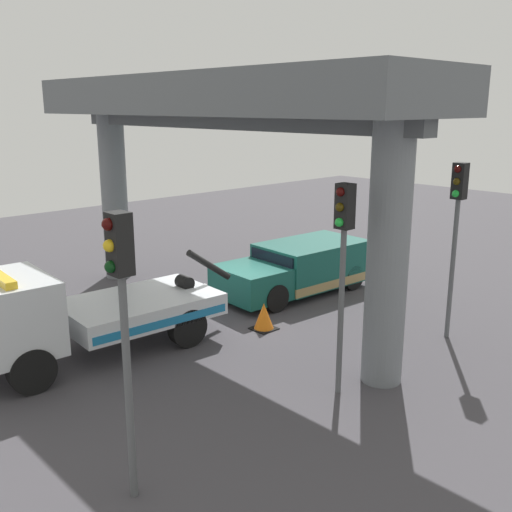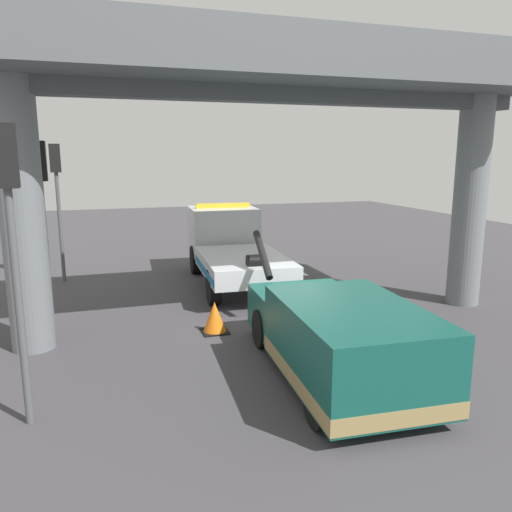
{
  "view_description": "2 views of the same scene",
  "coord_description": "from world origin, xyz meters",
  "px_view_note": "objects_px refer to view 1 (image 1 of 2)",
  "views": [
    {
      "loc": [
        10.54,
        12.43,
        5.9
      ],
      "look_at": [
        -1.01,
        0.1,
        1.57
      ],
      "focal_mm": 41.11,
      "sensor_mm": 36.0,
      "label": 1
    },
    {
      "loc": [
        -10.89,
        4.12,
        4.12
      ],
      "look_at": [
        1.73,
        0.1,
        1.45
      ],
      "focal_mm": 34.97,
      "sensor_mm": 36.0,
      "label": 2
    }
  ],
  "objects_px": {
    "towed_van_green": "(299,269)",
    "traffic_light_far": "(343,244)",
    "tow_truck_white": "(65,314)",
    "traffic_light_mid": "(122,297)",
    "traffic_cone_orange": "(264,317)",
    "traffic_light_near": "(457,213)"
  },
  "relations": [
    {
      "from": "towed_van_green",
      "to": "traffic_light_near",
      "type": "xyz_separation_m",
      "value": [
        0.03,
        5.33,
        2.54
      ]
    },
    {
      "from": "tow_truck_white",
      "to": "traffic_cone_orange",
      "type": "bearing_deg",
      "value": 160.79
    },
    {
      "from": "towed_van_green",
      "to": "traffic_light_far",
      "type": "height_order",
      "value": "traffic_light_far"
    },
    {
      "from": "traffic_light_far",
      "to": "traffic_cone_orange",
      "type": "bearing_deg",
      "value": -110.43
    },
    {
      "from": "tow_truck_white",
      "to": "towed_van_green",
      "type": "height_order",
      "value": "tow_truck_white"
    },
    {
      "from": "tow_truck_white",
      "to": "traffic_light_far",
      "type": "xyz_separation_m",
      "value": [
        -3.46,
        5.38,
        2.04
      ]
    },
    {
      "from": "traffic_light_near",
      "to": "traffic_cone_orange",
      "type": "bearing_deg",
      "value": -49.78
    },
    {
      "from": "traffic_light_near",
      "to": "traffic_light_mid",
      "type": "relative_size",
      "value": 1.02
    },
    {
      "from": "tow_truck_white",
      "to": "towed_van_green",
      "type": "xyz_separation_m",
      "value": [
        -7.98,
        0.05,
        -0.42
      ]
    },
    {
      "from": "traffic_light_mid",
      "to": "traffic_cone_orange",
      "type": "height_order",
      "value": "traffic_light_mid"
    },
    {
      "from": "traffic_light_far",
      "to": "traffic_light_mid",
      "type": "xyz_separation_m",
      "value": [
        5.0,
        0.0,
        0.03
      ]
    },
    {
      "from": "towed_van_green",
      "to": "traffic_cone_orange",
      "type": "relative_size",
      "value": 7.19
    },
    {
      "from": "traffic_light_near",
      "to": "towed_van_green",
      "type": "bearing_deg",
      "value": -90.27
    },
    {
      "from": "towed_van_green",
      "to": "traffic_light_mid",
      "type": "relative_size",
      "value": 1.18
    },
    {
      "from": "traffic_cone_orange",
      "to": "tow_truck_white",
      "type": "bearing_deg",
      "value": -19.21
    },
    {
      "from": "traffic_light_near",
      "to": "traffic_cone_orange",
      "type": "xyz_separation_m",
      "value": [
        3.12,
        -3.69,
        -2.96
      ]
    },
    {
      "from": "traffic_light_far",
      "to": "traffic_cone_orange",
      "type": "height_order",
      "value": "traffic_light_far"
    },
    {
      "from": "traffic_light_mid",
      "to": "tow_truck_white",
      "type": "bearing_deg",
      "value": -106.02
    },
    {
      "from": "traffic_light_near",
      "to": "traffic_light_far",
      "type": "relative_size",
      "value": 1.03
    },
    {
      "from": "tow_truck_white",
      "to": "traffic_cone_orange",
      "type": "xyz_separation_m",
      "value": [
        -4.83,
        1.68,
        -0.85
      ]
    },
    {
      "from": "towed_van_green",
      "to": "traffic_light_far",
      "type": "distance_m",
      "value": 7.41
    },
    {
      "from": "traffic_light_mid",
      "to": "traffic_cone_orange",
      "type": "bearing_deg",
      "value": -149.91
    }
  ]
}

